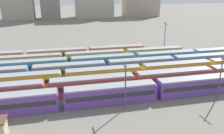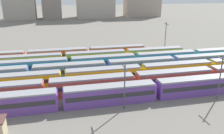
{
  "view_description": "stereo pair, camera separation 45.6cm",
  "coord_description": "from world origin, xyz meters",
  "px_view_note": "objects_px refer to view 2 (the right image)",
  "views": [
    {
      "loc": [
        8.72,
        -39.44,
        21.02
      ],
      "look_at": [
        21.5,
        15.6,
        2.04
      ],
      "focal_mm": 36.74,
      "sensor_mm": 36.0,
      "label": 1
    },
    {
      "loc": [
        9.16,
        -39.54,
        21.02
      ],
      "look_at": [
        21.5,
        15.6,
        2.04
      ],
      "focal_mm": 36.74,
      "sensor_mm": 36.0,
      "label": 2
    }
  ],
  "objects_px": {
    "train_track_5": "(96,57)",
    "catenary_pole_2": "(220,76)",
    "train_track_0": "(110,94)",
    "catenary_pole_1": "(165,36)",
    "train_track_2": "(210,67)",
    "train_track_4": "(166,58)",
    "catenary_pole_0": "(125,85)",
    "train_track_1": "(210,75)",
    "train_track_3": "(107,68)",
    "train_track_6": "(58,55)"
  },
  "relations": [
    {
      "from": "train_track_5",
      "to": "catenary_pole_2",
      "type": "bearing_deg",
      "value": -55.27
    },
    {
      "from": "train_track_0",
      "to": "catenary_pole_1",
      "type": "relative_size",
      "value": 5.26
    },
    {
      "from": "train_track_2",
      "to": "train_track_4",
      "type": "distance_m",
      "value": 12.86
    },
    {
      "from": "catenary_pole_0",
      "to": "train_track_1",
      "type": "bearing_deg",
      "value": 19.12
    },
    {
      "from": "train_track_4",
      "to": "train_track_0",
      "type": "bearing_deg",
      "value": -135.92
    },
    {
      "from": "train_track_3",
      "to": "train_track_6",
      "type": "distance_m",
      "value": 19.83
    },
    {
      "from": "train_track_6",
      "to": "catenary_pole_0",
      "type": "bearing_deg",
      "value": -70.9
    },
    {
      "from": "train_track_3",
      "to": "catenary_pole_2",
      "type": "xyz_separation_m",
      "value": [
        18.99,
        -18.77,
        3.19
      ]
    },
    {
      "from": "train_track_2",
      "to": "train_track_4",
      "type": "bearing_deg",
      "value": 126.04
    },
    {
      "from": "catenary_pole_0",
      "to": "catenary_pole_2",
      "type": "bearing_deg",
      "value": -0.6
    },
    {
      "from": "train_track_3",
      "to": "train_track_5",
      "type": "relative_size",
      "value": 1.34
    },
    {
      "from": "catenary_pole_2",
      "to": "train_track_6",
      "type": "bearing_deg",
      "value": 132.26
    },
    {
      "from": "train_track_0",
      "to": "catenary_pole_2",
      "type": "relative_size",
      "value": 6.12
    },
    {
      "from": "catenary_pole_0",
      "to": "catenary_pole_1",
      "type": "bearing_deg",
      "value": 55.75
    },
    {
      "from": "train_track_3",
      "to": "catenary_pole_0",
      "type": "relative_size",
      "value": 8.59
    },
    {
      "from": "catenary_pole_0",
      "to": "catenary_pole_2",
      "type": "relative_size",
      "value": 0.95
    },
    {
      "from": "train_track_6",
      "to": "train_track_4",
      "type": "bearing_deg",
      "value": -18.4
    },
    {
      "from": "train_track_3",
      "to": "train_track_4",
      "type": "bearing_deg",
      "value": 15.29
    },
    {
      "from": "train_track_6",
      "to": "train_track_3",
      "type": "bearing_deg",
      "value": -51.87
    },
    {
      "from": "train_track_0",
      "to": "catenary_pole_2",
      "type": "bearing_deg",
      "value": -8.42
    },
    {
      "from": "train_track_5",
      "to": "catenary_pole_2",
      "type": "xyz_separation_m",
      "value": [
        20.23,
        -29.17,
        3.19
      ]
    },
    {
      "from": "train_track_0",
      "to": "train_track_4",
      "type": "xyz_separation_m",
      "value": [
        21.48,
        20.8,
        0.0
      ]
    },
    {
      "from": "train_track_0",
      "to": "train_track_3",
      "type": "distance_m",
      "value": 15.79
    },
    {
      "from": "catenary_pole_2",
      "to": "train_track_0",
      "type": "bearing_deg",
      "value": 171.58
    },
    {
      "from": "catenary_pole_2",
      "to": "catenary_pole_0",
      "type": "bearing_deg",
      "value": 179.4
    },
    {
      "from": "train_track_6",
      "to": "train_track_5",
      "type": "bearing_deg",
      "value": -25.28
    },
    {
      "from": "catenary_pole_1",
      "to": "train_track_4",
      "type": "bearing_deg",
      "value": -113.48
    },
    {
      "from": "train_track_4",
      "to": "train_track_3",
      "type": "bearing_deg",
      "value": -164.71
    },
    {
      "from": "train_track_0",
      "to": "catenary_pole_0",
      "type": "height_order",
      "value": "catenary_pole_0"
    },
    {
      "from": "train_track_5",
      "to": "train_track_2",
      "type": "bearing_deg",
      "value": -29.27
    },
    {
      "from": "train_track_1",
      "to": "catenary_pole_2",
      "type": "xyz_separation_m",
      "value": [
        -4.16,
        -8.37,
        3.19
      ]
    },
    {
      "from": "train_track_3",
      "to": "train_track_6",
      "type": "relative_size",
      "value": 1.34
    },
    {
      "from": "train_track_0",
      "to": "train_track_4",
      "type": "height_order",
      "value": "same"
    },
    {
      "from": "train_track_0",
      "to": "catenary_pole_1",
      "type": "height_order",
      "value": "catenary_pole_1"
    },
    {
      "from": "catenary_pole_0",
      "to": "catenary_pole_1",
      "type": "xyz_separation_m",
      "value": [
        25.18,
        36.97,
        0.98
      ]
    },
    {
      "from": "train_track_4",
      "to": "catenary_pole_0",
      "type": "bearing_deg",
      "value": -129.28
    },
    {
      "from": "catenary_pole_1",
      "to": "train_track_6",
      "type": "bearing_deg",
      "value": -175.66
    },
    {
      "from": "train_track_5",
      "to": "catenary_pole_0",
      "type": "bearing_deg",
      "value": -88.38
    },
    {
      "from": "train_track_3",
      "to": "train_track_1",
      "type": "bearing_deg",
      "value": -24.19
    },
    {
      "from": "train_track_4",
      "to": "catenary_pole_0",
      "type": "relative_size",
      "value": 10.76
    },
    {
      "from": "train_track_5",
      "to": "catenary_pole_2",
      "type": "distance_m",
      "value": 35.64
    },
    {
      "from": "train_track_5",
      "to": "catenary_pole_2",
      "type": "height_order",
      "value": "catenary_pole_2"
    },
    {
      "from": "train_track_5",
      "to": "train_track_1",
      "type": "bearing_deg",
      "value": -40.46
    },
    {
      "from": "train_track_5",
      "to": "catenary_pole_0",
      "type": "height_order",
      "value": "catenary_pole_0"
    },
    {
      "from": "train_track_5",
      "to": "catenary_pole_1",
      "type": "distance_m",
      "value": 27.49
    },
    {
      "from": "train_track_3",
      "to": "catenary_pole_1",
      "type": "distance_m",
      "value": 31.11
    },
    {
      "from": "train_track_5",
      "to": "train_track_3",
      "type": "bearing_deg",
      "value": -83.23
    },
    {
      "from": "train_track_2",
      "to": "train_track_4",
      "type": "relative_size",
      "value": 1.2
    },
    {
      "from": "train_track_1",
      "to": "train_track_3",
      "type": "bearing_deg",
      "value": 155.81
    },
    {
      "from": "train_track_5",
      "to": "catenary_pole_1",
      "type": "height_order",
      "value": "catenary_pole_1"
    }
  ]
}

